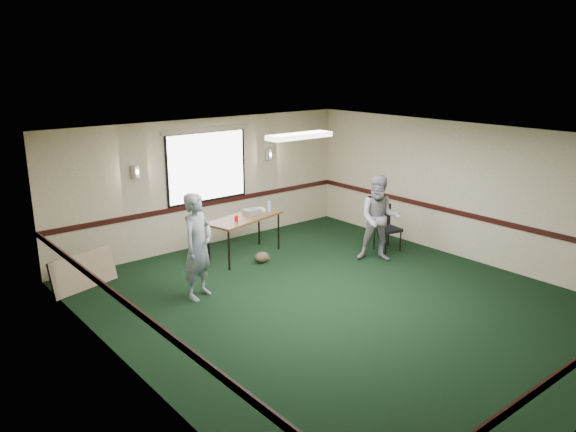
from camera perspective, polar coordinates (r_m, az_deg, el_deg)
ground at (r=9.37m, az=5.11°, el=-8.75°), size 8.00×8.00×0.00m
room_shell at (r=10.41m, az=-2.88°, el=2.96°), size 8.00×8.02×8.00m
folding_table at (r=11.23m, az=-4.44°, el=-0.40°), size 1.77×1.04×0.83m
projector at (r=11.39m, az=-3.72°, el=0.44°), size 0.32×0.26×0.10m
game_console at (r=11.63m, az=-2.98°, el=0.64°), size 0.24×0.20×0.06m
red_cup at (r=10.94m, az=-5.27°, el=-0.22°), size 0.08×0.08×0.11m
water_bottle at (r=11.58m, az=-1.92°, el=0.99°), size 0.06×0.06×0.21m
duffel_bag at (r=11.07m, az=-2.68°, el=-4.22°), size 0.34×0.27×0.21m
cable_coil at (r=11.31m, az=-2.62°, el=-4.32°), size 0.31×0.31×0.02m
folded_table at (r=10.38m, az=-20.05°, el=-5.29°), size 1.25×0.52×0.64m
conference_chair at (r=11.89m, az=9.83°, el=-0.80°), size 0.53×0.55×0.93m
person_left at (r=9.35m, az=-9.14°, el=-3.05°), size 0.77×0.66×1.79m
person_right at (r=11.13m, az=9.28°, el=-0.24°), size 1.05×1.05×1.72m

